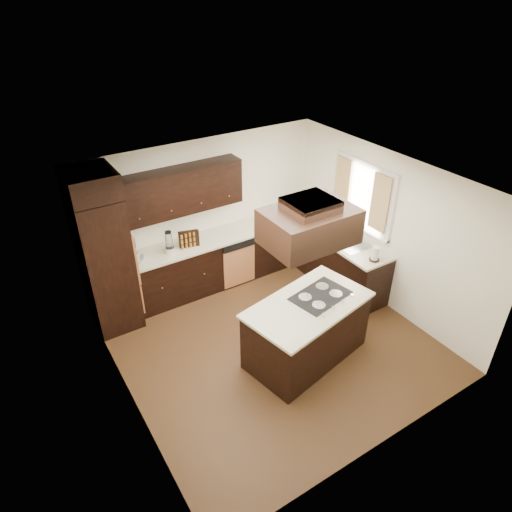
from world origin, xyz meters
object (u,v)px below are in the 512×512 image
at_px(oven_column, 106,264).
at_px(island, 306,331).
at_px(range_hood, 309,226).
at_px(spice_rack, 189,239).

height_order(oven_column, island, oven_column).
distance_m(oven_column, range_hood, 3.13).
height_order(oven_column, range_hood, range_hood).
distance_m(oven_column, island, 3.03).
height_order(range_hood, spice_rack, range_hood).
bearing_deg(range_hood, island, 27.80).
relative_size(oven_column, island, 1.28).
xyz_separation_m(oven_column, range_hood, (1.88, -2.25, 1.10)).
distance_m(range_hood, spice_rack, 2.60).
bearing_deg(spice_rack, oven_column, -163.06).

